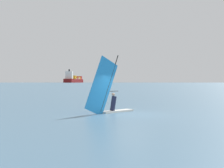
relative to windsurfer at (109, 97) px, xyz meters
name	(u,v)px	position (x,y,z in m)	size (l,w,h in m)	color
ground_plane	(131,115)	(0.82, -1.56, -1.00)	(4000.00, 4000.00, 0.00)	#476B84
windsurfer	(109,97)	(0.00, 0.00, 0.00)	(3.87, 1.94, 4.00)	white
cargo_ship	(74,80)	(194.43, 866.76, 7.93)	(101.69, 192.76, 37.79)	maroon
distant_headland	(128,77)	(523.35, 1215.43, 22.71)	(736.99, 295.73, 47.42)	#60665B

